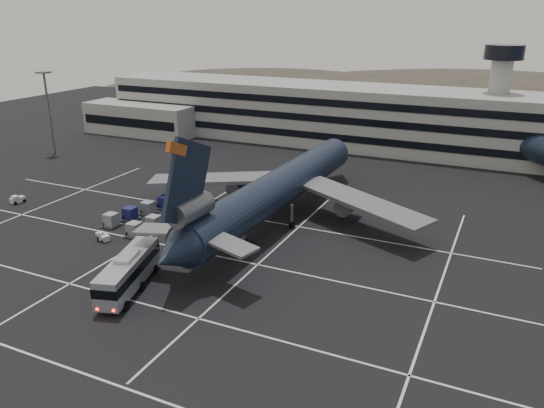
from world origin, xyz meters
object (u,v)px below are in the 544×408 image
(trijet_main, at_px, (277,189))
(uld_cluster, at_px, (145,216))
(tug_a, at_px, (17,200))
(bus_far, at_px, (208,227))
(bus_near, at_px, (128,271))

(trijet_main, bearing_deg, uld_cluster, -151.79)
(trijet_main, bearing_deg, tug_a, -163.78)
(bus_far, height_order, uld_cluster, bus_far)
(bus_near, relative_size, bus_far, 1.23)
(trijet_main, xyz_separation_m, uld_cluster, (-18.08, -8.94, -4.22))
(trijet_main, relative_size, uld_cluster, 4.01)
(bus_far, xyz_separation_m, tug_a, (-37.48, -0.34, -1.37))
(tug_a, distance_m, uld_cluster, 25.18)
(trijet_main, distance_m, bus_near, 27.66)
(bus_near, height_order, bus_far, bus_near)
(trijet_main, distance_m, tug_a, 44.79)
(bus_near, relative_size, uld_cluster, 0.89)
(uld_cluster, bearing_deg, bus_far, -8.01)
(bus_near, distance_m, bus_far, 16.06)
(bus_far, distance_m, tug_a, 37.50)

